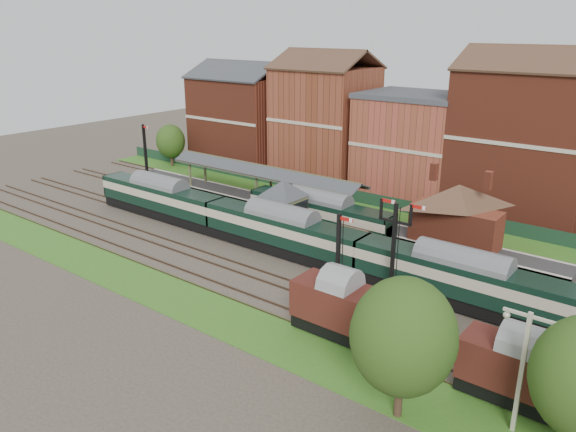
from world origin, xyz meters
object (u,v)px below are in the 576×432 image
Objects in this scene: signal_box at (283,208)px; goods_van_a at (340,306)px; semaphore_bracket at (394,247)px; dmu_train at (282,230)px; platform_railcar at (319,213)px.

signal_box reaches higher than goods_van_a.
semaphore_bracket is 1.26× the size of goods_van_a.
platform_railcar is at bearing 92.82° from dmu_train.
signal_box is 16.16m from semaphore_bracket.
semaphore_bracket is 15.95m from platform_railcar.
dmu_train is at bearing -53.42° from signal_box.
dmu_train is at bearing -87.18° from platform_railcar.
semaphore_bracket reaches higher than signal_box.
signal_box is 0.73× the size of semaphore_bracket.
semaphore_bracket is at bearing -20.92° from signal_box.
platform_railcar is at bearing 128.74° from goods_van_a.
signal_box is 0.37× the size of platform_railcar.
goods_van_a reaches higher than dmu_train.
goods_van_a is (12.43, -15.50, 0.02)m from platform_railcar.
signal_box is at bearing 139.86° from goods_van_a.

